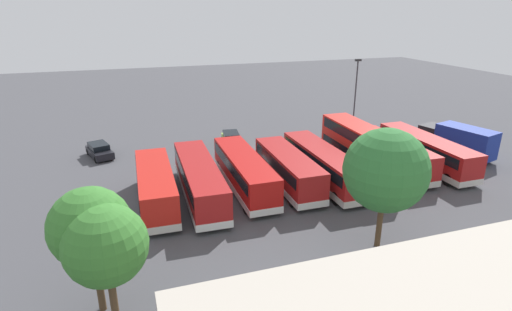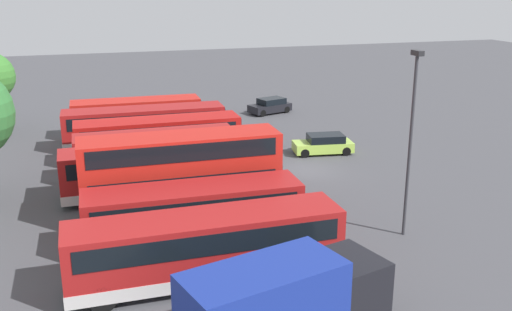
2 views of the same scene
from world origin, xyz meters
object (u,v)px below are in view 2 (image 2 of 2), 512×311
bus_single_deck_seventh (145,125)px  bus_single_deck_far_end (137,116)px  bus_single_deck_second (194,213)px  bus_double_decker_third (181,174)px  bus_single_deck_near_end (207,246)px  bus_single_deck_fifth (156,153)px  bus_single_deck_fourth (165,168)px  box_truck_blue (284,302)px  lamp_post_tall (411,133)px  bus_single_deck_sixth (159,137)px  car_small_green (270,106)px  car_hatchback_silver (324,144)px

bus_single_deck_seventh → bus_single_deck_far_end: (3.44, 0.23, -0.00)m
bus_single_deck_second → bus_double_decker_third: 3.60m
bus_single_deck_near_end → bus_single_deck_fifth: bearing=0.6°
bus_single_deck_fourth → bus_single_deck_fifth: (3.31, 0.07, -0.00)m
box_truck_blue → lamp_post_tall: 11.78m
bus_single_deck_second → bus_single_deck_far_end: same height
bus_single_deck_fourth → bus_single_deck_sixth: bearing=-5.1°
bus_single_deck_sixth → lamp_post_tall: 19.32m
bus_single_deck_sixth → car_small_green: bus_single_deck_sixth is taller
bus_single_deck_near_end → car_small_green: bus_single_deck_near_end is taller
bus_single_deck_fifth → lamp_post_tall: 16.79m
lamp_post_tall → bus_double_decker_third: bearing=62.0°
bus_single_deck_near_end → car_hatchback_silver: 20.11m
bus_single_deck_near_end → car_hatchback_silver: size_ratio=2.58×
bus_single_deck_near_end → bus_single_deck_sixth: same height
bus_double_decker_third → car_small_green: bearing=-28.9°
car_hatchback_silver → car_small_green: bearing=-2.1°
car_small_green → lamp_post_tall: bearing=175.2°
bus_single_deck_sixth → bus_single_deck_seventh: 3.92m
lamp_post_tall → bus_single_deck_second: bearing=79.5°
bus_single_deck_near_end → bus_single_deck_sixth: (17.93, -0.55, -0.00)m
bus_single_deck_seventh → lamp_post_tall: lamp_post_tall is taller
bus_single_deck_far_end → bus_single_deck_near_end: bearing=-179.6°
bus_single_deck_second → bus_single_deck_seventh: (18.21, 0.15, 0.00)m
bus_single_deck_sixth → bus_single_deck_far_end: 7.36m
bus_single_deck_sixth → bus_single_deck_fourth: bearing=174.9°
bus_single_deck_second → bus_single_deck_fourth: (7.34, 0.27, 0.00)m
bus_single_deck_near_end → bus_single_deck_far_end: size_ratio=1.12×
bus_single_deck_seventh → car_small_green: size_ratio=2.78×
bus_single_deck_sixth → bus_single_deck_far_end: bearing=5.8°
bus_single_deck_seventh → car_small_green: 15.02m
bus_single_deck_fifth → bus_single_deck_fourth: bearing=-178.8°
box_truck_blue → bus_single_deck_near_end: bearing=16.5°
bus_single_deck_fourth → bus_single_deck_far_end: same height
bus_single_deck_second → bus_single_deck_far_end: 21.65m
bus_single_deck_fourth → box_truck_blue: (-16.15, -1.62, 0.08)m
bus_double_decker_third → bus_single_deck_second: bearing=179.0°
car_hatchback_silver → box_truck_blue: bearing=153.2°
bus_single_deck_far_end → lamp_post_tall: size_ratio=1.13×
bus_single_deck_fifth → bus_single_deck_seventh: (7.56, -0.19, 0.00)m
bus_single_deck_fourth → lamp_post_tall: bearing=-131.4°
box_truck_blue → car_hatchback_silver: 23.72m
bus_single_deck_seventh → bus_single_deck_sixth: bearing=-172.5°
bus_single_deck_fourth → bus_single_deck_far_end: size_ratio=1.15×
bus_double_decker_third → bus_single_deck_fourth: 3.94m
bus_single_deck_second → bus_single_deck_far_end: (21.65, 0.38, -0.00)m
bus_single_deck_near_end → bus_single_deck_seventh: size_ratio=0.96×
bus_double_decker_third → bus_single_deck_seventh: size_ratio=0.87×
bus_single_deck_far_end → car_small_green: (4.52, -12.93, -0.92)m
bus_single_deck_sixth → bus_single_deck_fifth: bearing=169.3°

